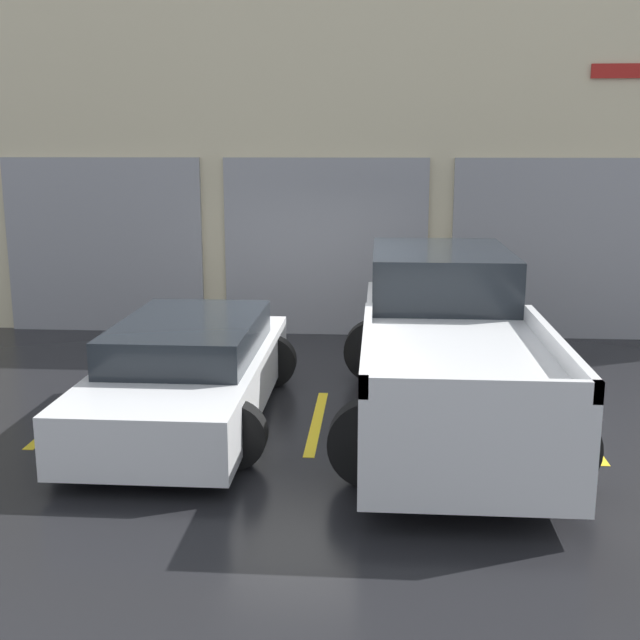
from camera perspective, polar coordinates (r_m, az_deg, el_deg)
ground_plane at (r=10.76m, az=0.39°, el=-4.61°), size 28.00×28.00×0.00m
shophouse_building at (r=13.59m, az=1.32°, el=10.63°), size 15.94×0.68×5.58m
pickup_truck at (r=9.40m, az=8.97°, el=-1.79°), size 2.50×5.56×1.83m
sedan_white at (r=9.43m, az=-9.26°, el=-3.64°), size 2.20×4.47×1.17m
parking_stripe_far_left at (r=10.02m, az=-17.53°, el=-6.48°), size 0.12×2.20×0.01m
parking_stripe_left at (r=9.35m, az=-0.23°, el=-7.23°), size 0.12×2.20×0.01m
parking_stripe_centre at (r=9.60m, az=17.88°, el=-7.32°), size 0.12×2.20×0.01m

